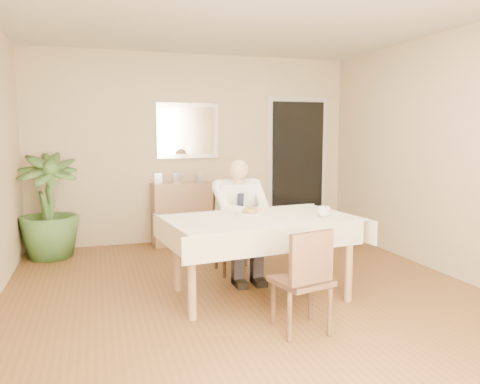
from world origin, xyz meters
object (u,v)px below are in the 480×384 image
object	(u,v)px
coffee_mug	(324,212)
sideboard	(191,213)
chair_far	(234,227)
chair_near	(305,276)
dining_table	(260,226)
seated_man	(241,213)
potted_palm	(48,206)

from	to	relation	value
coffee_mug	sideboard	distance (m)	2.60
chair_far	chair_near	distance (m)	1.77
dining_table	chair_far	distance (m)	0.90
chair_far	sideboard	world-z (taller)	chair_far
chair_far	seated_man	xyz separation A→B (m)	(-0.00, -0.28, 0.21)
coffee_mug	sideboard	xyz separation A→B (m)	(-0.76, 2.46, -0.38)
dining_table	coffee_mug	size ratio (longest dim) A/B	14.85
seated_man	dining_table	bearing A→B (deg)	-90.00
chair_far	chair_near	bearing A→B (deg)	-90.08
seated_man	sideboard	xyz separation A→B (m)	(-0.20, 1.70, -0.27)
dining_table	coffee_mug	distance (m)	0.60
chair_near	coffee_mug	world-z (taller)	coffee_mug
chair_near	sideboard	size ratio (longest dim) A/B	0.77
coffee_mug	sideboard	bearing A→B (deg)	107.16
chair_far	seated_man	size ratio (longest dim) A/B	0.69
dining_table	sideboard	size ratio (longest dim) A/B	1.75
dining_table	chair_near	distance (m)	0.91
chair_far	sideboard	distance (m)	1.43
seated_man	coffee_mug	xyz separation A→B (m)	(0.56, -0.76, 0.11)
seated_man	potted_palm	size ratio (longest dim) A/B	0.97
seated_man	coffee_mug	distance (m)	0.95
chair_near	coffee_mug	bearing A→B (deg)	40.25
coffee_mug	chair_near	bearing A→B (deg)	-125.50
coffee_mug	seated_man	bearing A→B (deg)	126.46
chair_near	seated_man	world-z (taller)	seated_man
seated_man	sideboard	size ratio (longest dim) A/B	1.18
dining_table	coffee_mug	bearing A→B (deg)	-23.90
seated_man	sideboard	world-z (taller)	seated_man
coffee_mug	chair_far	bearing A→B (deg)	118.26
dining_table	seated_man	bearing A→B (deg)	82.61
seated_man	chair_near	bearing A→B (deg)	-88.21
chair_near	chair_far	bearing A→B (deg)	77.26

